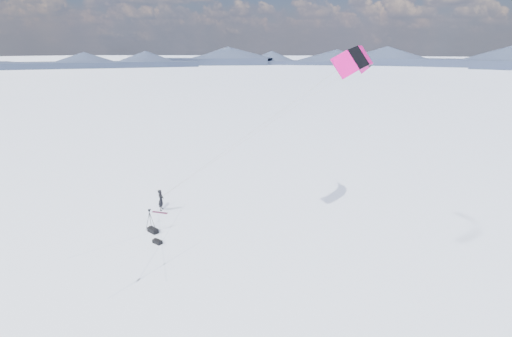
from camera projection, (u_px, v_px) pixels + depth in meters
The scene contains 9 objects.
ground at pixel (137, 230), 27.66m from camera, with size 1800.00×1800.00×0.00m, color white.
horizon_hills at pixel (133, 187), 26.64m from camera, with size 704.00×704.00×8.40m.
snow_tracks at pixel (119, 223), 28.63m from camera, with size 13.93×9.84×0.01m.
snowkiter at pixel (162, 210), 31.06m from camera, with size 0.66×0.43×1.80m, color black.
snowboard at pixel (160, 212), 30.52m from camera, with size 1.36×0.25×0.04m, color maroon.
tripod at pixel (150, 216), 27.44m from camera, with size 0.70×0.72×1.60m.
gear_bag_a at pixel (153, 230), 27.18m from camera, with size 0.96×0.61×0.40m.
gear_bag_b at pixel (157, 242), 25.62m from camera, with size 0.74×0.43×0.32m.
power_kite at pixel (356, 62), 21.16m from camera, with size 16.28×5.41×11.91m.
Camera 1 is at (19.69, -17.72, 12.77)m, focal length 26.00 mm.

